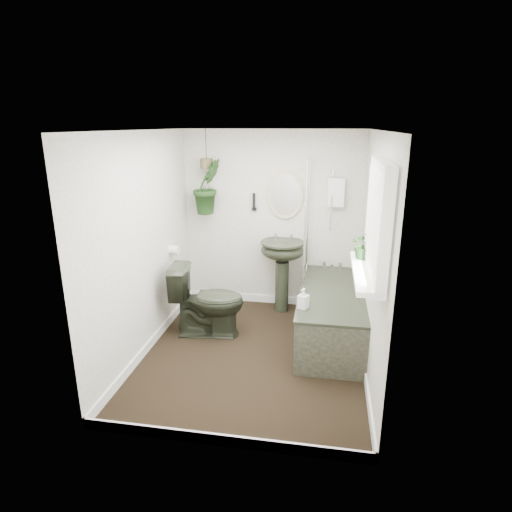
# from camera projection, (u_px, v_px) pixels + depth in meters

# --- Properties ---
(floor) EXTENTS (2.30, 2.80, 0.02)m
(floor) POSITION_uv_depth(u_px,v_px,m) (254.00, 354.00, 4.59)
(floor) COLOR black
(floor) RESTS_ON ground
(ceiling) EXTENTS (2.30, 2.80, 0.02)m
(ceiling) POSITION_uv_depth(u_px,v_px,m) (253.00, 129.00, 3.90)
(ceiling) COLOR white
(ceiling) RESTS_ON ground
(wall_back) EXTENTS (2.30, 0.02, 2.30)m
(wall_back) POSITION_uv_depth(u_px,v_px,m) (272.00, 221.00, 5.57)
(wall_back) COLOR white
(wall_back) RESTS_ON ground
(wall_front) EXTENTS (2.30, 0.02, 2.30)m
(wall_front) POSITION_uv_depth(u_px,v_px,m) (218.00, 309.00, 2.91)
(wall_front) COLOR white
(wall_front) RESTS_ON ground
(wall_left) EXTENTS (0.02, 2.80, 2.30)m
(wall_left) POSITION_uv_depth(u_px,v_px,m) (143.00, 245.00, 4.43)
(wall_left) COLOR white
(wall_left) RESTS_ON ground
(wall_right) EXTENTS (0.02, 2.80, 2.30)m
(wall_right) POSITION_uv_depth(u_px,v_px,m) (374.00, 257.00, 4.06)
(wall_right) COLOR white
(wall_right) RESTS_ON ground
(skirting) EXTENTS (2.30, 2.80, 0.10)m
(skirting) POSITION_uv_depth(u_px,v_px,m) (254.00, 349.00, 4.57)
(skirting) COLOR white
(skirting) RESTS_ON floor
(bathtub) EXTENTS (0.72, 1.72, 0.58)m
(bathtub) POSITION_uv_depth(u_px,v_px,m) (331.00, 314.00, 4.84)
(bathtub) COLOR black
(bathtub) RESTS_ON floor
(bath_screen) EXTENTS (0.04, 0.72, 1.40)m
(bath_screen) POSITION_uv_depth(u_px,v_px,m) (307.00, 219.00, 5.06)
(bath_screen) COLOR silver
(bath_screen) RESTS_ON bathtub
(shower_box) EXTENTS (0.20, 0.10, 0.35)m
(shower_box) POSITION_uv_depth(u_px,v_px,m) (336.00, 192.00, 5.26)
(shower_box) COLOR white
(shower_box) RESTS_ON wall_back
(oval_mirror) EXTENTS (0.46, 0.03, 0.62)m
(oval_mirror) POSITION_uv_depth(u_px,v_px,m) (285.00, 195.00, 5.40)
(oval_mirror) COLOR #CCB492
(oval_mirror) RESTS_ON wall_back
(wall_sconce) EXTENTS (0.04, 0.04, 0.22)m
(wall_sconce) POSITION_uv_depth(u_px,v_px,m) (254.00, 202.00, 5.49)
(wall_sconce) COLOR black
(wall_sconce) RESTS_ON wall_back
(toilet_roll_holder) EXTENTS (0.11, 0.11, 0.11)m
(toilet_roll_holder) POSITION_uv_depth(u_px,v_px,m) (174.00, 250.00, 5.15)
(toilet_roll_holder) COLOR white
(toilet_roll_holder) RESTS_ON wall_left
(window_recess) EXTENTS (0.08, 1.00, 0.90)m
(window_recess) POSITION_uv_depth(u_px,v_px,m) (378.00, 220.00, 3.26)
(window_recess) COLOR white
(window_recess) RESTS_ON wall_right
(window_sill) EXTENTS (0.18, 1.00, 0.04)m
(window_sill) POSITION_uv_depth(u_px,v_px,m) (365.00, 272.00, 3.40)
(window_sill) COLOR white
(window_sill) RESTS_ON wall_right
(window_blinds) EXTENTS (0.01, 0.86, 0.76)m
(window_blinds) POSITION_uv_depth(u_px,v_px,m) (372.00, 220.00, 3.27)
(window_blinds) COLOR white
(window_blinds) RESTS_ON wall_right
(toilet) EXTENTS (0.87, 0.56, 0.84)m
(toilet) POSITION_uv_depth(u_px,v_px,m) (208.00, 300.00, 4.90)
(toilet) COLOR black
(toilet) RESTS_ON floor
(pedestal_sink) EXTENTS (0.59, 0.51, 0.95)m
(pedestal_sink) POSITION_uv_depth(u_px,v_px,m) (282.00, 276.00, 5.51)
(pedestal_sink) COLOR black
(pedestal_sink) RESTS_ON floor
(sill_plant) EXTENTS (0.23, 0.20, 0.24)m
(sill_plant) POSITION_uv_depth(u_px,v_px,m) (364.00, 245.00, 3.64)
(sill_plant) COLOR black
(sill_plant) RESTS_ON window_sill
(hanging_plant) EXTENTS (0.48, 0.49, 0.69)m
(hanging_plant) POSITION_uv_depth(u_px,v_px,m) (207.00, 187.00, 5.42)
(hanging_plant) COLOR black
(hanging_plant) RESTS_ON ceiling
(soap_bottle) EXTENTS (0.13, 0.13, 0.21)m
(soap_bottle) POSITION_uv_depth(u_px,v_px,m) (303.00, 298.00, 4.28)
(soap_bottle) COLOR #2E2B2C
(soap_bottle) RESTS_ON bathtub
(hanging_pot) EXTENTS (0.16, 0.16, 0.12)m
(hanging_pot) POSITION_uv_depth(u_px,v_px,m) (207.00, 164.00, 5.33)
(hanging_pot) COLOR brown
(hanging_pot) RESTS_ON ceiling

